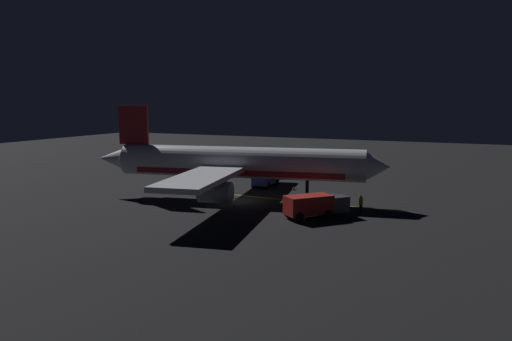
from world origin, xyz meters
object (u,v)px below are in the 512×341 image
Objects in this scene: traffic_cone_near_left at (305,199)px; baggage_truck at (315,206)px; catering_truck at (267,177)px; traffic_cone_far at (284,201)px; traffic_cone_under_wing at (304,219)px; ground_crew_worker at (361,204)px; airliner at (235,164)px; traffic_cone_near_right at (294,188)px.

baggage_truck is at bearing 25.65° from traffic_cone_near_left.
catering_truck is 11.85× the size of traffic_cone_far.
traffic_cone_under_wing is 1.00× the size of traffic_cone_far.
traffic_cone_far is at bearing -97.32° from ground_crew_worker.
traffic_cone_near_left is (-3.26, -7.01, -0.64)m from ground_crew_worker.
ground_crew_worker is at bearing 146.21° from traffic_cone_under_wing.
catering_truck reaches higher than baggage_truck.
airliner is 10.49m from catering_truck.
traffic_cone_far is (-0.78, 5.61, -3.84)m from airliner.
traffic_cone_near_right is (-8.99, -10.52, -0.64)m from ground_crew_worker.
traffic_cone_under_wing is (5.88, -3.93, -0.64)m from ground_crew_worker.
catering_truck reaches higher than traffic_cone_near_left.
traffic_cone_under_wing is at bearing 18.61° from traffic_cone_near_left.
baggage_truck is 0.93× the size of catering_truck.
catering_truck is (-10.07, -0.47, -2.90)m from airliner.
traffic_cone_under_wing is (1.85, -0.42, -0.92)m from baggage_truck.
ground_crew_worker reaches higher than traffic_cone_near_right.
airliner is at bearing -82.08° from traffic_cone_far.
airliner is at bearing 2.65° from catering_truck.
traffic_cone_far is at bearing 33.20° from catering_truck.
ground_crew_worker is 7.76m from traffic_cone_near_left.
traffic_cone_near_right is (-13.02, -7.01, -0.92)m from baggage_truck.
traffic_cone_near_left is at bearing 141.82° from traffic_cone_far.
traffic_cone_near_right is at bearing 156.37° from airliner.
traffic_cone_near_left and traffic_cone_under_wing have the same top height.
traffic_cone_under_wing is (9.14, 3.08, 0.00)m from traffic_cone_near_left.
airliner is at bearing -68.17° from traffic_cone_near_left.
traffic_cone_near_right and traffic_cone_far have the same top height.
ground_crew_worker is 3.16× the size of traffic_cone_far.
airliner is 12.00m from baggage_truck.
airliner is 19.32× the size of ground_crew_worker.
traffic_cone_near_left is 1.00× the size of traffic_cone_near_right.
ground_crew_worker is 7.10m from traffic_cone_under_wing.
airliner reaches higher than traffic_cone_under_wing.
traffic_cone_near_left is at bearing -161.39° from traffic_cone_under_wing.
ground_crew_worker reaches higher than traffic_cone_near_left.
traffic_cone_far is at bearing 97.92° from airliner.
ground_crew_worker is (-4.03, 3.51, -0.29)m from baggage_truck.
airliner is 61.13× the size of traffic_cone_near_right.
baggage_truck reaches higher than traffic_cone_far.
catering_truck is at bearing -132.64° from traffic_cone_near_left.
traffic_cone_under_wing is at bearing 23.90° from traffic_cone_near_right.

